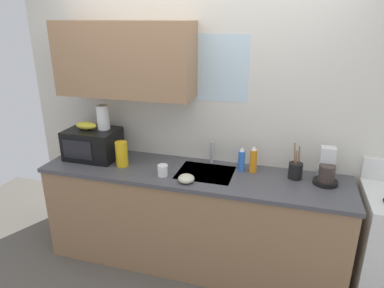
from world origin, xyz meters
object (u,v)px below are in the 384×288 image
(mug_white, at_px, (163,170))
(cereal_canister, at_px, (122,154))
(paper_towel_roll, at_px, (103,117))
(microwave, at_px, (93,144))
(banana_bunch, at_px, (86,126))
(dish_soap_bottle_blue, at_px, (241,160))
(coffee_maker, at_px, (326,170))
(utensil_crock, at_px, (295,170))
(dish_soap_bottle_orange, at_px, (253,160))
(small_bowl, at_px, (186,179))

(mug_white, bearing_deg, cereal_canister, 167.68)
(paper_towel_roll, bearing_deg, microwave, -152.83)
(banana_bunch, distance_m, dish_soap_bottle_blue, 1.42)
(coffee_maker, relative_size, utensil_crock, 0.94)
(coffee_maker, height_order, cereal_canister, coffee_maker)
(banana_bunch, xyz_separation_m, utensil_crock, (1.84, 0.07, -0.23))
(paper_towel_roll, relative_size, dish_soap_bottle_orange, 0.95)
(cereal_canister, relative_size, mug_white, 2.32)
(dish_soap_bottle_orange, bearing_deg, paper_towel_roll, -177.96)
(paper_towel_roll, distance_m, mug_white, 0.77)
(dish_soap_bottle_blue, relative_size, dish_soap_bottle_orange, 0.92)
(dish_soap_bottle_orange, height_order, cereal_canister, dish_soap_bottle_orange)
(utensil_crock, bearing_deg, coffee_maker, -2.87)
(coffee_maker, bearing_deg, dish_soap_bottle_blue, 177.28)
(dish_soap_bottle_blue, xyz_separation_m, mug_white, (-0.60, -0.28, -0.05))
(cereal_canister, bearing_deg, dish_soap_bottle_orange, 10.12)
(paper_towel_roll, relative_size, dish_soap_bottle_blue, 1.03)
(coffee_maker, height_order, utensil_crock, utensil_crock)
(dish_soap_bottle_blue, distance_m, mug_white, 0.66)
(small_bowl, bearing_deg, banana_bunch, 166.26)
(microwave, height_order, cereal_canister, microwave)
(banana_bunch, distance_m, utensil_crock, 1.86)
(banana_bunch, bearing_deg, utensil_crock, 2.17)
(cereal_canister, bearing_deg, coffee_maker, 5.38)
(cereal_canister, distance_m, utensil_crock, 1.46)
(mug_white, height_order, small_bowl, mug_white)
(microwave, bearing_deg, banana_bunch, 178.20)
(coffee_maker, relative_size, small_bowl, 2.15)
(cereal_canister, height_order, mug_white, cereal_canister)
(utensil_crock, bearing_deg, microwave, -177.72)
(utensil_crock, height_order, small_bowl, utensil_crock)
(cereal_canister, height_order, utensil_crock, utensil_crock)
(microwave, distance_m, utensil_crock, 1.79)
(banana_bunch, distance_m, small_bowl, 1.09)
(banana_bunch, relative_size, dish_soap_bottle_orange, 0.87)
(banana_bunch, height_order, coffee_maker, banana_bunch)
(mug_white, xyz_separation_m, utensil_crock, (1.04, 0.26, 0.02))
(microwave, xyz_separation_m, utensil_crock, (1.79, 0.07, -0.06))
(mug_white, distance_m, utensil_crock, 1.07)
(dish_soap_bottle_orange, xyz_separation_m, small_bowl, (-0.48, -0.35, -0.08))
(microwave, xyz_separation_m, paper_towel_roll, (0.10, 0.05, 0.24))
(banana_bunch, bearing_deg, mug_white, -13.32)
(dish_soap_bottle_blue, height_order, small_bowl, dish_soap_bottle_blue)
(paper_towel_roll, distance_m, utensil_crock, 1.72)
(dish_soap_bottle_orange, bearing_deg, banana_bunch, -176.26)
(microwave, distance_m, dish_soap_bottle_orange, 1.45)
(cereal_canister, xyz_separation_m, utensil_crock, (1.45, 0.17, -0.04))
(mug_white, xyz_separation_m, small_bowl, (0.22, -0.06, -0.02))
(coffee_maker, bearing_deg, small_bowl, -163.62)
(dish_soap_bottle_blue, distance_m, small_bowl, 0.51)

